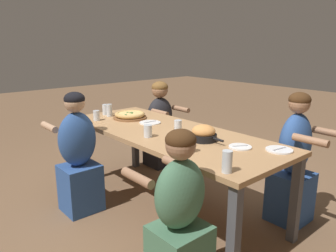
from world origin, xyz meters
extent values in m
plane|color=brown|center=(0.00, 0.00, 0.00)|extent=(18.00, 18.00, 0.00)
cube|color=tan|center=(0.00, 0.00, 0.76)|extent=(2.32, 0.90, 0.04)
cube|color=#4C4C51|center=(-1.10, -0.39, 0.37)|extent=(0.07, 0.07, 0.74)
cube|color=#4C4C51|center=(1.10, -0.39, 0.37)|extent=(0.07, 0.07, 0.74)
cube|color=#4C4C51|center=(-1.10, 0.39, 0.37)|extent=(0.07, 0.07, 0.74)
cube|color=#4C4C51|center=(1.10, 0.39, 0.37)|extent=(0.07, 0.07, 0.74)
cylinder|color=brown|center=(-0.68, 0.03, 0.78)|extent=(0.36, 0.36, 0.02)
torus|color=tan|center=(-0.68, 0.03, 0.82)|extent=(0.32, 0.32, 0.04)
cylinder|color=#E5C675|center=(-0.68, 0.03, 0.81)|extent=(0.27, 0.27, 0.04)
cylinder|color=#4C7A3D|center=(-0.69, 0.05, 0.83)|extent=(0.02, 0.02, 0.01)
cylinder|color=#4C7A3D|center=(-0.73, 0.04, 0.83)|extent=(0.02, 0.02, 0.01)
cylinder|color=#4C7A3D|center=(-0.65, 0.05, 0.83)|extent=(0.02, 0.02, 0.01)
cylinder|color=#4C7A3D|center=(-0.63, -0.05, 0.83)|extent=(0.02, 0.02, 0.01)
cylinder|color=#4C7A3D|center=(-0.68, 0.07, 0.83)|extent=(0.02, 0.02, 0.01)
cylinder|color=black|center=(0.42, 0.03, 0.80)|extent=(0.23, 0.23, 0.06)
cylinder|color=black|center=(0.58, 0.03, 0.82)|extent=(0.10, 0.02, 0.02)
ellipsoid|color=#D68E4C|center=(0.42, 0.03, 0.86)|extent=(0.20, 0.20, 0.11)
cylinder|color=white|center=(0.99, 0.28, 0.78)|extent=(0.20, 0.20, 0.01)
cube|color=#B7B7BC|center=(0.99, 0.28, 0.79)|extent=(0.03, 0.14, 0.01)
cylinder|color=white|center=(0.74, 0.11, 0.78)|extent=(0.18, 0.18, 0.01)
cube|color=#B7B7BC|center=(0.74, 0.11, 0.79)|extent=(0.07, 0.12, 0.01)
cylinder|color=white|center=(-0.35, 0.06, 0.78)|extent=(0.22, 0.22, 0.01)
cube|color=#B7B7BC|center=(-0.35, 0.06, 0.79)|extent=(0.01, 0.15, 0.01)
cylinder|color=silver|center=(1.00, -0.37, 0.85)|extent=(0.07, 0.07, 0.15)
cylinder|color=silver|center=(-0.82, -0.29, 0.83)|extent=(0.07, 0.07, 0.11)
cylinder|color=silver|center=(-0.82, -0.29, 0.81)|extent=(0.06, 0.06, 0.06)
cylinder|color=silver|center=(0.56, -0.28, 0.84)|extent=(0.07, 0.07, 0.12)
cylinder|color=silver|center=(0.05, 0.08, 0.83)|extent=(0.07, 0.07, 0.10)
cylinder|color=silver|center=(0.05, 0.08, 0.80)|extent=(0.06, 0.06, 0.05)
cylinder|color=silver|center=(-1.00, -0.08, 0.84)|extent=(0.07, 0.07, 0.12)
cylinder|color=black|center=(-1.00, -0.08, 0.81)|extent=(0.06, 0.06, 0.06)
cylinder|color=silver|center=(0.03, -0.26, 0.83)|extent=(0.07, 0.07, 0.11)
cylinder|color=silver|center=(-0.91, -0.08, 0.84)|extent=(0.06, 0.06, 0.14)
cylinder|color=silver|center=(-0.91, -0.08, 0.83)|extent=(0.06, 0.06, 0.11)
cube|color=#2D5193|center=(-0.50, -0.67, 0.23)|extent=(0.32, 0.34, 0.46)
ellipsoid|color=#2D5193|center=(-0.50, -0.67, 0.72)|extent=(0.24, 0.36, 0.51)
sphere|color=tan|center=(-0.50, -0.67, 1.06)|extent=(0.18, 0.18, 0.18)
ellipsoid|color=black|center=(-0.50, -0.67, 1.09)|extent=(0.19, 0.19, 0.13)
cylinder|color=tan|center=(-0.71, -0.84, 0.82)|extent=(0.28, 0.06, 0.06)
cylinder|color=tan|center=(-0.71, -0.50, 0.82)|extent=(0.28, 0.06, 0.06)
ellipsoid|color=#477556|center=(0.89, -0.67, 0.68)|extent=(0.24, 0.36, 0.45)
sphere|color=#9E7051|center=(0.89, -0.67, 1.00)|extent=(0.18, 0.18, 0.18)
ellipsoid|color=#422814|center=(0.89, -0.67, 1.03)|extent=(0.19, 0.19, 0.13)
cylinder|color=#9E7051|center=(0.68, -0.84, 0.77)|extent=(0.28, 0.06, 0.06)
cylinder|color=#9E7051|center=(0.68, -0.50, 0.77)|extent=(0.28, 0.06, 0.06)
cube|color=#232328|center=(-0.93, 0.67, 0.23)|extent=(0.32, 0.34, 0.46)
ellipsoid|color=#232328|center=(-0.93, 0.67, 0.68)|extent=(0.24, 0.36, 0.44)
sphere|color=#9E7051|center=(-0.93, 0.67, 1.00)|extent=(0.20, 0.20, 0.20)
ellipsoid|color=brown|center=(-0.93, 0.67, 1.04)|extent=(0.21, 0.21, 0.14)
cylinder|color=#9E7051|center=(-0.73, 0.84, 0.76)|extent=(0.28, 0.06, 0.06)
cylinder|color=#9E7051|center=(-0.73, 0.50, 0.76)|extent=(0.28, 0.06, 0.06)
cube|color=#2D5193|center=(0.91, 0.67, 0.23)|extent=(0.32, 0.34, 0.46)
ellipsoid|color=#2D5193|center=(0.91, 0.67, 0.73)|extent=(0.24, 0.36, 0.54)
sphere|color=#9E7051|center=(0.91, 0.67, 1.09)|extent=(0.18, 0.18, 0.18)
ellipsoid|color=#422814|center=(0.91, 0.67, 1.12)|extent=(0.18, 0.18, 0.13)
cylinder|color=#9E7051|center=(1.12, 0.84, 0.84)|extent=(0.28, 0.06, 0.06)
cylinder|color=#9E7051|center=(1.12, 0.50, 0.84)|extent=(0.28, 0.06, 0.06)
camera|label=1|loc=(2.23, -1.93, 1.59)|focal=35.00mm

